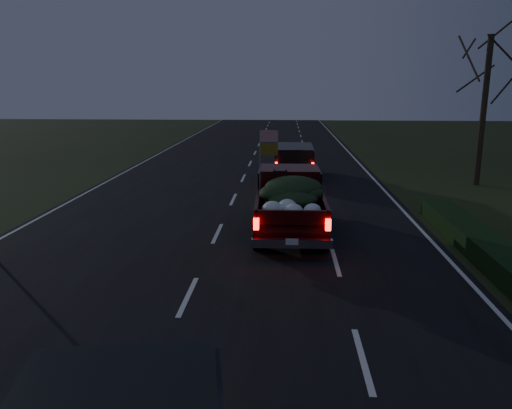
# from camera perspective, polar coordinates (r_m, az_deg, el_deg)

# --- Properties ---
(ground) EXTENTS (120.00, 120.00, 0.00)m
(ground) POSITION_cam_1_polar(r_m,az_deg,el_deg) (11.73, -7.78, -10.42)
(ground) COLOR black
(ground) RESTS_ON ground
(road_asphalt) EXTENTS (14.00, 120.00, 0.02)m
(road_asphalt) POSITION_cam_1_polar(r_m,az_deg,el_deg) (11.72, -7.78, -10.38)
(road_asphalt) COLOR black
(road_asphalt) RESTS_ON ground
(hedge_row) EXTENTS (1.00, 10.00, 0.60)m
(hedge_row) POSITION_cam_1_polar(r_m,az_deg,el_deg) (15.28, 24.87, -4.66)
(hedge_row) COLOR black
(hedge_row) RESTS_ON ground
(bare_tree_far) EXTENTS (3.60, 3.60, 7.00)m
(bare_tree_far) POSITION_cam_1_polar(r_m,az_deg,el_deg) (26.22, 24.93, 13.36)
(bare_tree_far) COLOR black
(bare_tree_far) RESTS_ON ground
(pickup_truck) EXTENTS (2.27, 5.70, 2.97)m
(pickup_truck) POSITION_cam_1_polar(r_m,az_deg,el_deg) (16.47, 3.87, 0.76)
(pickup_truck) COLOR #310608
(pickup_truck) RESTS_ON ground
(lead_suv) EXTENTS (2.00, 4.70, 1.35)m
(lead_suv) POSITION_cam_1_polar(r_m,az_deg,el_deg) (26.37, 4.40, 5.34)
(lead_suv) COLOR black
(lead_suv) RESTS_ON ground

